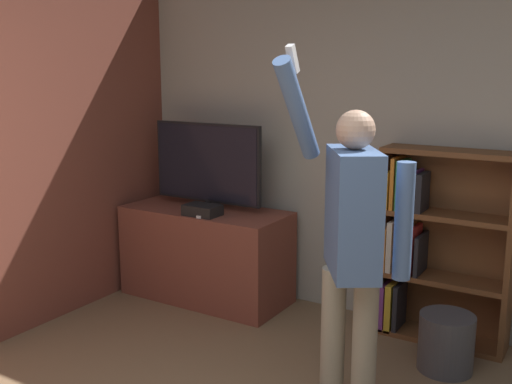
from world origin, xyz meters
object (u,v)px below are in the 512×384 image
(game_console, at_px, (202,210))
(waste_bin, at_px, (446,342))
(television, at_px, (207,165))
(bookshelf, at_px, (430,245))
(person, at_px, (351,238))

(game_console, relative_size, waste_bin, 0.75)
(television, xyz_separation_m, bookshelf, (1.76, 0.18, -0.44))
(bookshelf, relative_size, waste_bin, 3.68)
(bookshelf, relative_size, person, 0.68)
(game_console, bearing_deg, person, -28.79)
(person, bearing_deg, television, -155.23)
(bookshelf, bearing_deg, person, -93.21)
(game_console, bearing_deg, waste_bin, -1.03)
(game_console, distance_m, person, 1.83)
(game_console, bearing_deg, television, 115.16)
(bookshelf, xyz_separation_m, person, (-0.07, -1.26, 0.35))
(game_console, bearing_deg, bookshelf, 13.04)
(television, height_order, game_console, television)
(waste_bin, bearing_deg, person, -110.69)
(person, height_order, waste_bin, person)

